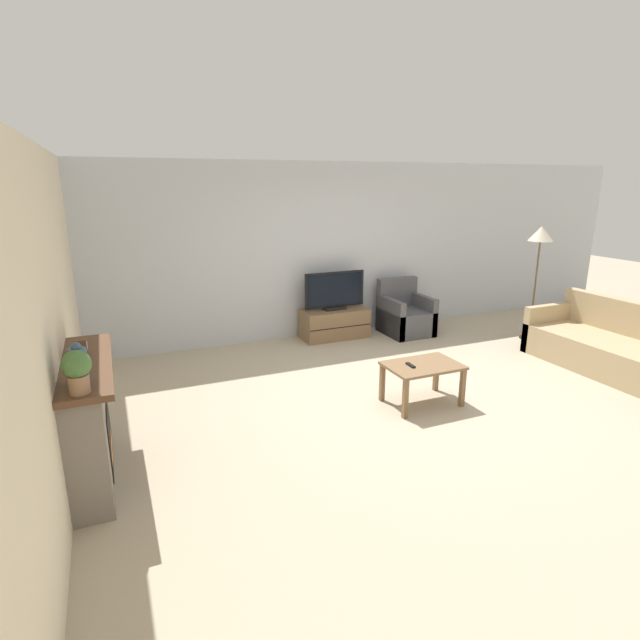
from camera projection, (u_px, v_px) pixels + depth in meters
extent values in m
plane|color=tan|center=(410.00, 392.00, 5.88)|extent=(24.00, 24.00, 0.00)
cube|color=silver|center=(322.00, 251.00, 7.85)|extent=(12.00, 0.06, 2.70)
cube|color=beige|center=(54.00, 312.00, 4.16)|extent=(0.06, 12.00, 2.70)
cube|color=slate|center=(88.00, 423.00, 4.11)|extent=(0.29, 1.42, 0.96)
cube|color=black|center=(109.00, 432.00, 4.19)|extent=(0.01, 0.78, 0.53)
cube|color=orange|center=(112.00, 447.00, 4.23)|extent=(0.01, 0.55, 0.11)
cube|color=brown|center=(85.00, 365.00, 3.98)|extent=(0.41, 1.54, 0.05)
cylinder|color=#385670|center=(79.00, 366.00, 3.53)|extent=(0.13, 0.13, 0.26)
sphere|color=#385670|center=(76.00, 347.00, 3.49)|extent=(0.07, 0.07, 0.07)
cube|color=brown|center=(82.00, 348.00, 4.09)|extent=(0.07, 0.11, 0.15)
cylinder|color=white|center=(87.00, 346.00, 4.10)|extent=(0.00, 0.08, 0.08)
cylinder|color=#936B4C|center=(79.00, 384.00, 3.37)|extent=(0.14, 0.14, 0.13)
sphere|color=#477038|center=(76.00, 364.00, 3.34)|extent=(0.19, 0.19, 0.19)
cube|color=brown|center=(334.00, 323.00, 7.90)|extent=(1.05, 0.49, 0.46)
cube|color=black|center=(341.00, 328.00, 7.68)|extent=(1.02, 0.01, 0.01)
cube|color=black|center=(334.00, 308.00, 7.83)|extent=(0.35, 0.18, 0.04)
cube|color=black|center=(335.00, 289.00, 7.75)|extent=(0.99, 0.03, 0.56)
cube|color=black|center=(335.00, 290.00, 7.74)|extent=(0.91, 0.01, 0.50)
cube|color=#4C4C51|center=(406.00, 322.00, 8.11)|extent=(0.70, 0.76, 0.40)
cube|color=#4C4C51|center=(397.00, 292.00, 8.27)|extent=(0.70, 0.14, 0.47)
cube|color=#4C4C51|center=(390.00, 317.00, 7.97)|extent=(0.10, 0.76, 0.61)
cube|color=#4C4C51|center=(422.00, 314.00, 8.20)|extent=(0.10, 0.76, 0.61)
cube|color=brown|center=(423.00, 366.00, 5.47)|extent=(0.81, 0.56, 0.03)
cube|color=brown|center=(405.00, 399.00, 5.19)|extent=(0.05, 0.05, 0.43)
cube|color=brown|center=(462.00, 388.00, 5.46)|extent=(0.05, 0.05, 0.43)
cube|color=brown|center=(382.00, 383.00, 5.61)|extent=(0.05, 0.05, 0.43)
cube|color=brown|center=(436.00, 373.00, 5.89)|extent=(0.05, 0.05, 0.43)
cube|color=black|center=(411.00, 365.00, 5.42)|extent=(0.05, 0.15, 0.02)
cube|color=tan|center=(606.00, 354.00, 6.56)|extent=(0.94, 2.00, 0.42)
cube|color=tan|center=(632.00, 319.00, 6.59)|extent=(0.16, 2.00, 0.45)
cube|color=tan|center=(549.00, 326.00, 7.37)|extent=(0.94, 0.11, 0.67)
cylinder|color=black|center=(529.00, 338.00, 7.91)|extent=(0.30, 0.30, 0.01)
cylinder|color=brown|center=(534.00, 290.00, 7.71)|extent=(0.03, 0.03, 1.52)
cone|color=beige|center=(541.00, 234.00, 7.47)|extent=(0.37, 0.37, 0.22)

